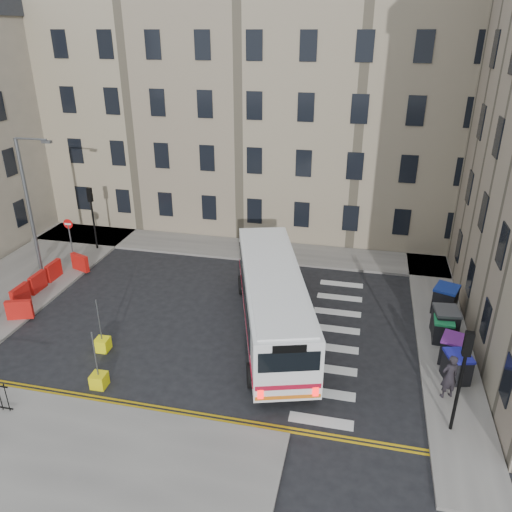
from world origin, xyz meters
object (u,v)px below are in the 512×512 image
at_px(wheelie_bin_a, 457,367).
at_px(bollard_yellow, 103,344).
at_px(wheelie_bin_c, 443,330).
at_px(wheelie_bin_d, 445,322).
at_px(bollard_chevron, 99,380).
at_px(streetlamp, 29,208).
at_px(bus, 272,298).
at_px(pedestrian, 449,376).
at_px(wheelie_bin_b, 452,349).
at_px(wheelie_bin_e, 445,299).

distance_m(wheelie_bin_a, bollard_yellow, 15.27).
relative_size(wheelie_bin_c, wheelie_bin_d, 0.82).
xyz_separation_m(wheelie_bin_d, bollard_chevron, (-14.01, -6.78, -0.55)).
relative_size(wheelie_bin_a, wheelie_bin_d, 0.94).
height_order(streetlamp, bus, streetlamp).
xyz_separation_m(streetlamp, pedestrian, (21.63, -5.71, -3.23)).
height_order(pedestrian, bollard_yellow, pedestrian).
bearing_deg(streetlamp, wheelie_bin_d, -3.17).
bearing_deg(wheelie_bin_a, wheelie_bin_c, 80.41).
bearing_deg(pedestrian, wheelie_bin_d, -120.33).
height_order(bus, wheelie_bin_c, bus).
xyz_separation_m(bus, wheelie_bin_a, (8.07, -2.16, -1.03)).
distance_m(pedestrian, bollard_chevron, 13.85).
bearing_deg(bus, wheelie_bin_b, -23.60).
height_order(wheelie_bin_a, wheelie_bin_b, wheelie_bin_b).
xyz_separation_m(streetlamp, bollard_chevron, (8.00, -8.00, -4.04)).
bearing_deg(wheelie_bin_d, wheelie_bin_e, 77.45).
height_order(bus, pedestrian, bus).
distance_m(bollard_yellow, bollard_chevron, 2.59).
height_order(wheelie_bin_c, bollard_yellow, wheelie_bin_c).
bearing_deg(wheelie_bin_c, wheelie_bin_d, 77.98).
bearing_deg(pedestrian, wheelie_bin_a, -137.18).
height_order(wheelie_bin_d, bollard_chevron, wheelie_bin_d).
bearing_deg(pedestrian, bus, -49.34).
relative_size(wheelie_bin_d, pedestrian, 0.72).
distance_m(streetlamp, bollard_chevron, 12.01).
relative_size(wheelie_bin_a, bollard_chevron, 2.16).
distance_m(streetlamp, wheelie_bin_c, 22.24).
height_order(wheelie_bin_b, pedestrian, pedestrian).
distance_m(wheelie_bin_d, pedestrian, 4.51).
height_order(wheelie_bin_b, bollard_yellow, wheelie_bin_b).
bearing_deg(wheelie_bin_a, bus, 150.58).
xyz_separation_m(pedestrian, bollard_yellow, (-14.74, 0.05, -0.80)).
distance_m(streetlamp, pedestrian, 22.61).
bearing_deg(wheelie_bin_d, wheelie_bin_c, -111.49).
relative_size(wheelie_bin_d, wheelie_bin_e, 0.89).
xyz_separation_m(wheelie_bin_c, wheelie_bin_e, (0.40, 2.81, 0.13)).
xyz_separation_m(wheelie_bin_a, wheelie_bin_d, (-0.10, 3.29, 0.09)).
relative_size(bus, wheelie_bin_b, 8.75).
distance_m(wheelie_bin_a, bollard_chevron, 14.54).
distance_m(wheelie_bin_b, wheelie_bin_e, 4.37).
distance_m(wheelie_bin_c, bollard_chevron, 15.23).
relative_size(bollard_yellow, bollard_chevron, 1.00).
distance_m(bus, wheelie_bin_c, 7.93).
bearing_deg(wheelie_bin_d, wheelie_bin_a, -94.40).
xyz_separation_m(wheelie_bin_b, wheelie_bin_e, (0.18, 4.36, 0.09)).
distance_m(wheelie_bin_a, pedestrian, 1.33).
xyz_separation_m(wheelie_bin_c, wheelie_bin_d, (0.14, 0.51, 0.13)).
height_order(bus, wheelie_bin_d, bus).
height_order(wheelie_bin_d, wheelie_bin_e, wheelie_bin_e).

